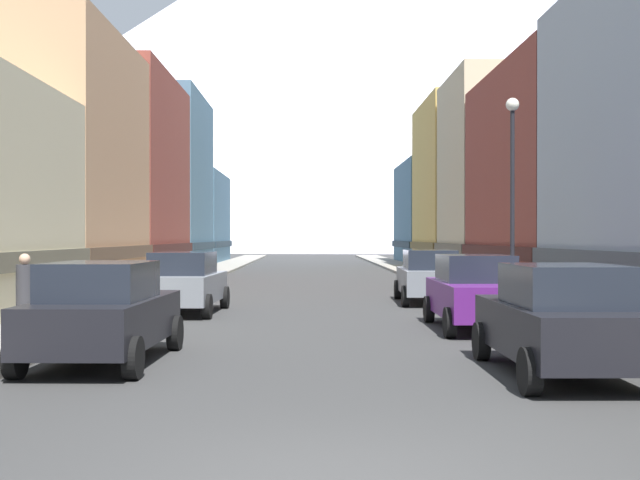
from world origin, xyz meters
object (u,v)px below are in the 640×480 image
object	(u,v)px
pedestrian_0	(25,297)
streetlamp_right	(512,172)
car_left_0	(103,312)
car_right_2	(429,276)
car_left_1	(184,282)
car_right_1	(476,292)
car_right_0	(561,320)
trash_bin_right	(634,315)

from	to	relation	value
pedestrian_0	streetlamp_right	size ratio (longest dim) A/B	0.29
car_left_0	car_right_2	distance (m)	14.95
car_left_1	car_right_1	world-z (taller)	same
car_right_2	car_right_0	bearing A→B (deg)	-89.99
car_right_2	streetlamp_right	bearing A→B (deg)	-72.59
car_left_0	car_right_2	size ratio (longest dim) A/B	1.00
car_left_1	pedestrian_0	size ratio (longest dim) A/B	2.61
car_right_1	trash_bin_right	distance (m)	4.04
car_left_1	car_right_2	distance (m)	8.41
car_right_1	car_right_2	size ratio (longest dim) A/B	0.99
car_right_2	trash_bin_right	size ratio (longest dim) A/B	4.55
car_left_1	streetlamp_right	world-z (taller)	streetlamp_right
streetlamp_right	pedestrian_0	bearing A→B (deg)	-157.49
car_left_1	car_right_2	size ratio (longest dim) A/B	1.00
car_right_0	car_right_1	xyz separation A→B (m)	(0.00, 6.57, 0.00)
car_left_0	car_left_1	bearing A→B (deg)	90.00
car_right_1	trash_bin_right	bearing A→B (deg)	-50.79
car_left_1	pedestrian_0	distance (m)	6.62
car_right_1	streetlamp_right	bearing A→B (deg)	60.52
streetlamp_right	car_right_0	bearing A→B (deg)	-99.46
car_left_0	car_right_0	bearing A→B (deg)	-10.34
car_left_1	pedestrian_0	xyz separation A→B (m)	(-2.45, -6.15, 0.04)
car_left_1	car_right_1	bearing A→B (deg)	-28.26
car_right_1	car_right_2	distance (m)	7.69
car_right_2	pedestrian_0	world-z (taller)	pedestrian_0
car_left_1	streetlamp_right	size ratio (longest dim) A/B	0.76
car_left_0	pedestrian_0	xyz separation A→B (m)	(-2.45, 3.12, 0.04)
car_right_1	car_right_0	bearing A→B (deg)	-90.01
car_right_1	streetlamp_right	world-z (taller)	streetlamp_right
car_left_0	pedestrian_0	world-z (taller)	pedestrian_0
pedestrian_0	car_right_0	bearing A→B (deg)	-24.13
car_left_1	car_right_1	xyz separation A→B (m)	(7.60, -4.09, 0.00)
car_left_0	car_right_0	size ratio (longest dim) A/B	1.01
car_left_1	trash_bin_right	world-z (taller)	car_left_1
car_right_1	streetlamp_right	xyz separation A→B (m)	(1.55, 2.74, 3.09)
car_left_0	trash_bin_right	size ratio (longest dim) A/B	4.55
pedestrian_0	car_left_0	bearing A→B (deg)	-51.84
trash_bin_right	streetlamp_right	world-z (taller)	streetlamp_right
car_right_1	streetlamp_right	distance (m)	4.41
car_left_0	car_right_2	xyz separation A→B (m)	(7.60, 12.87, 0.00)
car_right_2	car_right_1	bearing A→B (deg)	-89.98
car_right_0	pedestrian_0	distance (m)	11.01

